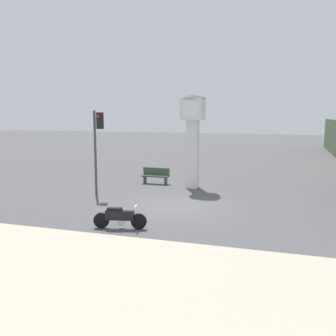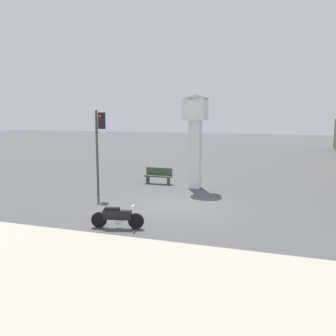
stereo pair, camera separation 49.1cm
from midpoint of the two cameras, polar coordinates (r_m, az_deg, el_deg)
name	(u,v)px [view 2 (the right image)]	position (r m, az deg, el deg)	size (l,w,h in m)	color
ground_plane	(175,206)	(16.55, 1.92, -5.86)	(120.00, 120.00, 0.00)	#4C4C4F
sidewalk_strip	(80,276)	(9.86, -11.80, -15.86)	(36.00, 6.00, 0.10)	#B2A893
motorcycle	(117,217)	(13.49, -6.71, -7.44)	(1.89, 0.58, 0.84)	black
clock_tower	(195,127)	(20.23, 4.86, 6.30)	(1.39, 1.39, 5.05)	white
traffic_light	(99,137)	(18.69, -9.68, 4.64)	(0.50, 0.35, 4.20)	#47474C
bench	(158,175)	(21.71, -0.82, -1.12)	(1.60, 0.44, 0.92)	#384C38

